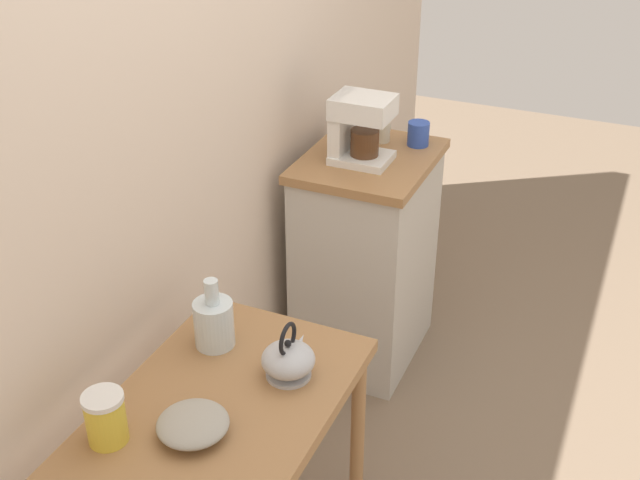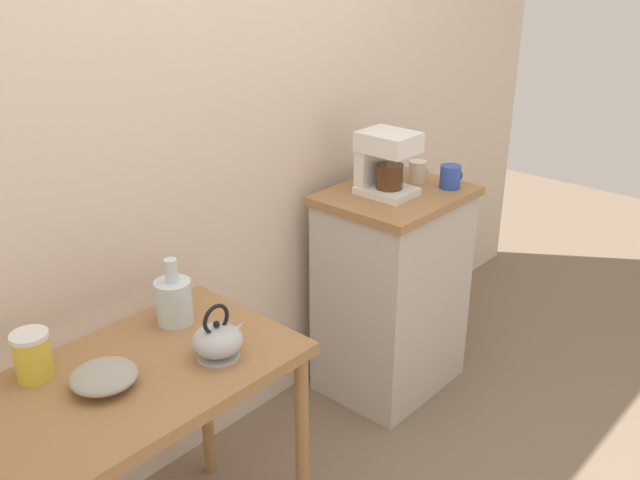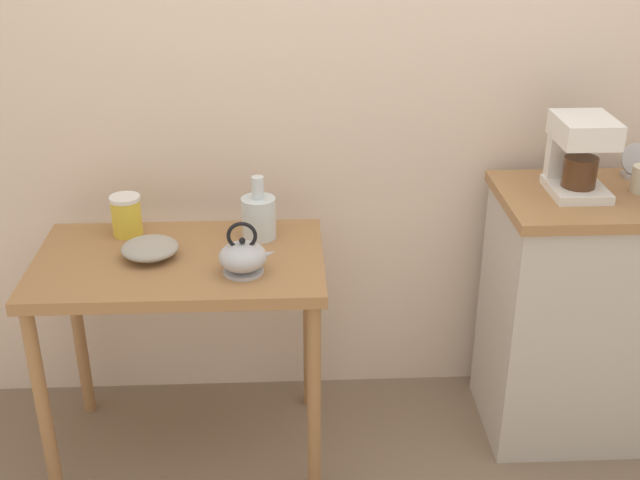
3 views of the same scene
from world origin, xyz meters
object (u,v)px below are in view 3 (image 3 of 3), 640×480
Objects in this scene: teakettle at (244,257)px; table_clock at (636,162)px; canister_enamel at (126,215)px; coffee_maker at (579,151)px; bowl_stoneware at (150,248)px; glass_carafe_vase at (259,216)px.

table_clock is at bearing 14.70° from teakettle.
teakettle is 1.30× the size of canister_enamel.
coffee_maker is at bearing 12.14° from teakettle.
coffee_maker is (1.40, 0.12, 0.27)m from bowl_stoneware.
glass_carafe_vase is at bearing 178.81° from coffee_maker.
bowl_stoneware is 1.31× the size of canister_enamel.
coffee_maker reaches higher than table_clock.
table_clock is (1.75, 0.05, 0.14)m from canister_enamel.
table_clock is (0.25, 0.12, -0.09)m from coffee_maker.
teakettle is (0.30, -0.12, 0.02)m from bowl_stoneware.
canister_enamel is at bearing 119.08° from bowl_stoneware.
coffee_maker is 2.13× the size of table_clock.
glass_carafe_vase is 1.79× the size of table_clock.
coffee_maker reaches higher than canister_enamel.
bowl_stoneware is at bearing -158.07° from glass_carafe_vase.
canister_enamel is 1.14× the size of table_clock.
teakettle is 0.83× the size of glass_carafe_vase.
glass_carafe_vase is 1.31m from table_clock.
glass_carafe_vase reaches higher than bowl_stoneware.
table_clock reaches higher than teakettle.
coffee_maker is 0.29m from table_clock.
bowl_stoneware is at bearing 158.85° from teakettle.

